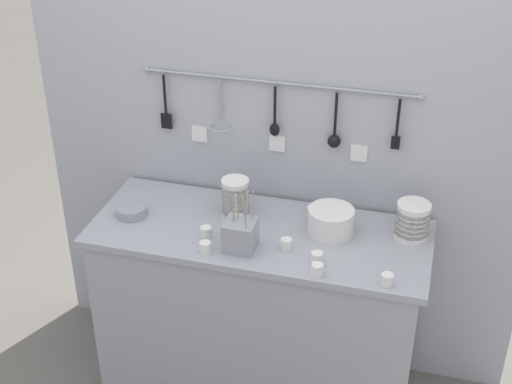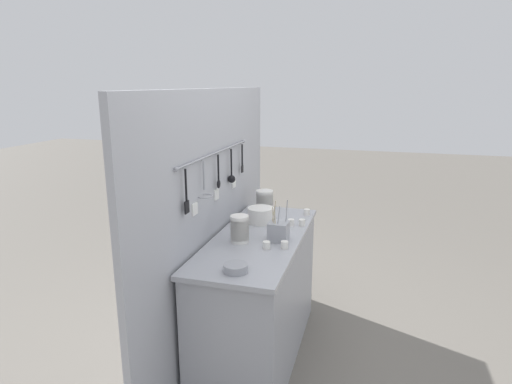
{
  "view_description": "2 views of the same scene",
  "coord_description": "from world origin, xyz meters",
  "px_view_note": "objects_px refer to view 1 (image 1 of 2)",
  "views": [
    {
      "loc": [
        0.66,
        -2.41,
        2.51
      ],
      "look_at": [
        -0.02,
        0.02,
        1.05
      ],
      "focal_mm": 50.0,
      "sensor_mm": 36.0,
      "label": 1
    },
    {
      "loc": [
        -2.57,
        -0.72,
        1.86
      ],
      "look_at": [
        0.07,
        0.04,
        1.16
      ],
      "focal_mm": 30.0,
      "sensor_mm": 36.0,
      "label": 2
    }
  ],
  "objects_px": {
    "bowl_stack_tall_left": "(412,221)",
    "bowl_stack_nested_right": "(235,198)",
    "cup_edge_far": "(286,244)",
    "cup_by_caddy": "(206,232)",
    "cup_centre": "(312,212)",
    "cup_back_left": "(317,258)",
    "steel_mixing_bowl": "(132,211)",
    "cup_beside_plates": "(387,280)",
    "cup_front_right": "(317,270)",
    "cutlery_caddy": "(240,235)",
    "plate_stack": "(331,221)",
    "cup_mid_row": "(205,247)"
  },
  "relations": [
    {
      "from": "bowl_stack_tall_left",
      "to": "cup_back_left",
      "type": "xyz_separation_m",
      "value": [
        -0.34,
        -0.28,
        -0.06
      ]
    },
    {
      "from": "cup_edge_far",
      "to": "cup_by_caddy",
      "type": "bearing_deg",
      "value": -179.44
    },
    {
      "from": "cup_front_right",
      "to": "cup_back_left",
      "type": "distance_m",
      "value": 0.08
    },
    {
      "from": "bowl_stack_nested_right",
      "to": "cup_centre",
      "type": "bearing_deg",
      "value": 13.95
    },
    {
      "from": "bowl_stack_nested_right",
      "to": "cup_edge_far",
      "type": "xyz_separation_m",
      "value": [
        0.27,
        -0.19,
        -0.06
      ]
    },
    {
      "from": "bowl_stack_nested_right",
      "to": "steel_mixing_bowl",
      "type": "xyz_separation_m",
      "value": [
        -0.43,
        -0.12,
        -0.07
      ]
    },
    {
      "from": "bowl_stack_tall_left",
      "to": "plate_stack",
      "type": "relative_size",
      "value": 0.82
    },
    {
      "from": "cup_front_right",
      "to": "cup_centre",
      "type": "distance_m",
      "value": 0.42
    },
    {
      "from": "plate_stack",
      "to": "cup_mid_row",
      "type": "xyz_separation_m",
      "value": [
        -0.45,
        -0.28,
        -0.03
      ]
    },
    {
      "from": "cup_back_left",
      "to": "cup_centre",
      "type": "bearing_deg",
      "value": 104.45
    },
    {
      "from": "cup_edge_far",
      "to": "cup_front_right",
      "type": "bearing_deg",
      "value": -41.59
    },
    {
      "from": "cup_centre",
      "to": "cup_back_left",
      "type": "relative_size",
      "value": 1.0
    },
    {
      "from": "cup_by_caddy",
      "to": "cup_back_left",
      "type": "bearing_deg",
      "value": -6.88
    },
    {
      "from": "bowl_stack_nested_right",
      "to": "cup_front_right",
      "type": "height_order",
      "value": "bowl_stack_nested_right"
    },
    {
      "from": "bowl_stack_tall_left",
      "to": "steel_mixing_bowl",
      "type": "height_order",
      "value": "bowl_stack_tall_left"
    },
    {
      "from": "bowl_stack_nested_right",
      "to": "cup_back_left",
      "type": "distance_m",
      "value": 0.48
    },
    {
      "from": "bowl_stack_nested_right",
      "to": "cutlery_caddy",
      "type": "relative_size",
      "value": 0.65
    },
    {
      "from": "bowl_stack_tall_left",
      "to": "cup_front_right",
      "type": "height_order",
      "value": "bowl_stack_tall_left"
    },
    {
      "from": "bowl_stack_nested_right",
      "to": "cup_centre",
      "type": "xyz_separation_m",
      "value": [
        0.32,
        0.08,
        -0.06
      ]
    },
    {
      "from": "cup_beside_plates",
      "to": "cup_front_right",
      "type": "relative_size",
      "value": 1.0
    },
    {
      "from": "cup_mid_row",
      "to": "cup_centre",
      "type": "bearing_deg",
      "value": 46.79
    },
    {
      "from": "bowl_stack_tall_left",
      "to": "cup_mid_row",
      "type": "bearing_deg",
      "value": -156.85
    },
    {
      "from": "plate_stack",
      "to": "steel_mixing_bowl",
      "type": "xyz_separation_m",
      "value": [
        -0.85,
        -0.09,
        -0.03
      ]
    },
    {
      "from": "steel_mixing_bowl",
      "to": "cup_mid_row",
      "type": "height_order",
      "value": "cup_mid_row"
    },
    {
      "from": "cup_centre",
      "to": "cup_back_left",
      "type": "distance_m",
      "value": 0.34
    },
    {
      "from": "bowl_stack_nested_right",
      "to": "plate_stack",
      "type": "bearing_deg",
      "value": -3.32
    },
    {
      "from": "plate_stack",
      "to": "cup_front_right",
      "type": "bearing_deg",
      "value": -89.12
    },
    {
      "from": "cup_edge_far",
      "to": "cup_by_caddy",
      "type": "distance_m",
      "value": 0.34
    },
    {
      "from": "cup_beside_plates",
      "to": "cup_front_right",
      "type": "height_order",
      "value": "same"
    },
    {
      "from": "cutlery_caddy",
      "to": "cup_edge_far",
      "type": "distance_m",
      "value": 0.19
    },
    {
      "from": "cup_beside_plates",
      "to": "cup_edge_far",
      "type": "xyz_separation_m",
      "value": [
        -0.41,
        0.13,
        0.0
      ]
    },
    {
      "from": "plate_stack",
      "to": "steel_mixing_bowl",
      "type": "relative_size",
      "value": 1.45
    },
    {
      "from": "bowl_stack_tall_left",
      "to": "cup_front_right",
      "type": "bearing_deg",
      "value": -131.64
    },
    {
      "from": "bowl_stack_tall_left",
      "to": "cup_back_left",
      "type": "height_order",
      "value": "bowl_stack_tall_left"
    },
    {
      "from": "bowl_stack_nested_right",
      "to": "cup_by_caddy",
      "type": "xyz_separation_m",
      "value": [
        -0.07,
        -0.19,
        -0.06
      ]
    },
    {
      "from": "cup_mid_row",
      "to": "cup_by_caddy",
      "type": "bearing_deg",
      "value": 107.22
    },
    {
      "from": "plate_stack",
      "to": "cup_mid_row",
      "type": "height_order",
      "value": "plate_stack"
    },
    {
      "from": "plate_stack",
      "to": "cup_by_caddy",
      "type": "height_order",
      "value": "plate_stack"
    },
    {
      "from": "cutlery_caddy",
      "to": "cup_back_left",
      "type": "relative_size",
      "value": 5.73
    },
    {
      "from": "bowl_stack_tall_left",
      "to": "cup_by_caddy",
      "type": "xyz_separation_m",
      "value": [
        -0.81,
        -0.23,
        -0.06
      ]
    },
    {
      "from": "cup_front_right",
      "to": "cup_centre",
      "type": "xyz_separation_m",
      "value": [
        -0.1,
        0.41,
        0.0
      ]
    },
    {
      "from": "cup_beside_plates",
      "to": "cup_by_caddy",
      "type": "xyz_separation_m",
      "value": [
        -0.75,
        0.12,
        0.0
      ]
    },
    {
      "from": "cutlery_caddy",
      "to": "cup_beside_plates",
      "type": "distance_m",
      "value": 0.6
    },
    {
      "from": "bowl_stack_nested_right",
      "to": "steel_mixing_bowl",
      "type": "relative_size",
      "value": 1.32
    },
    {
      "from": "bowl_stack_nested_right",
      "to": "steel_mixing_bowl",
      "type": "distance_m",
      "value": 0.45
    },
    {
      "from": "steel_mixing_bowl",
      "to": "cup_edge_far",
      "type": "relative_size",
      "value": 2.81
    },
    {
      "from": "bowl_stack_nested_right",
      "to": "cup_front_right",
      "type": "distance_m",
      "value": 0.54
    },
    {
      "from": "cup_mid_row",
      "to": "cup_beside_plates",
      "type": "bearing_deg",
      "value": -1.52
    },
    {
      "from": "bowl_stack_tall_left",
      "to": "bowl_stack_nested_right",
      "type": "relative_size",
      "value": 0.9
    },
    {
      "from": "cup_edge_far",
      "to": "cup_by_caddy",
      "type": "relative_size",
      "value": 1.0
    }
  ]
}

